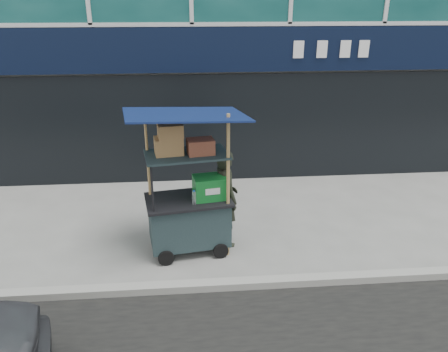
{
  "coord_description": "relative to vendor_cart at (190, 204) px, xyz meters",
  "views": [
    {
      "loc": [
        -0.15,
        -5.41,
        3.9
      ],
      "look_at": [
        0.42,
        1.2,
        1.18
      ],
      "focal_mm": 35.0,
      "sensor_mm": 36.0,
      "label": 1
    }
  ],
  "objects": [
    {
      "name": "curb",
      "position": [
        0.16,
        -1.11,
        -0.78
      ],
      "size": [
        80.0,
        0.18,
        0.12
      ],
      "primitive_type": "cube",
      "color": "gray",
      "rests_on": "ground"
    },
    {
      "name": "vendor_cart",
      "position": [
        0.0,
        0.0,
        0.0
      ],
      "size": [
        1.96,
        1.51,
        2.41
      ],
      "rotation": [
        0.0,
        0.0,
        0.16
      ],
      "color": "black",
      "rests_on": "ground"
    },
    {
      "name": "vendor_man",
      "position": [
        0.6,
        0.19,
        -0.01
      ],
      "size": [
        0.56,
        0.7,
        1.67
      ],
      "primitive_type": "imported",
      "rotation": [
        0.0,
        0.0,
        1.86
      ],
      "color": "black",
      "rests_on": "ground"
    },
    {
      "name": "ground",
      "position": [
        0.16,
        -0.91,
        -0.84
      ],
      "size": [
        80.0,
        80.0,
        0.0
      ],
      "primitive_type": "plane",
      "color": "slate",
      "rests_on": "ground"
    }
  ]
}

